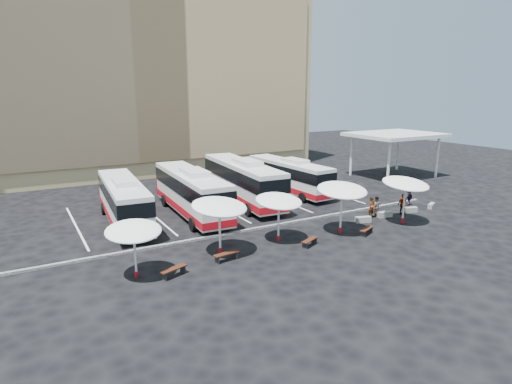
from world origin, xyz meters
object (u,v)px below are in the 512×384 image
bus_2 (242,180)px  passenger_0 (372,208)px  sunshade_3 (342,190)px  conc_bench_2 (410,210)px  wood_bench_0 (174,270)px  conc_bench_1 (385,214)px  sunshade_4 (406,184)px  passenger_3 (409,197)px  wood_bench_2 (310,241)px  bus_3 (289,175)px  sunshade_1 (219,207)px  bus_0 (124,200)px  conc_bench_0 (363,220)px  wood_bench_3 (367,230)px  bus_1 (191,191)px  sunshade_2 (279,201)px  passenger_2 (402,204)px  conc_bench_3 (431,206)px  passenger_1 (376,206)px  wood_bench_1 (226,255)px  sunshade_0 (133,231)px

bus_2 → passenger_0: size_ratio=7.55×
sunshade_3 → conc_bench_2: sunshade_3 is taller
wood_bench_0 → conc_bench_1: wood_bench_0 is taller
sunshade_4 → passenger_3: (4.55, 3.42, -2.36)m
sunshade_3 → wood_bench_2: sunshade_3 is taller
wood_bench_0 → passenger_3: bearing=9.8°
bus_3 → sunshade_1: sunshade_1 is taller
bus_0 → sunshade_4: (18.92, -10.67, 1.23)m
sunshade_1 → wood_bench_2: (5.77, -1.71, -2.73)m
sunshade_4 → bus_0: bearing=150.6°
bus_2 → conc_bench_0: size_ratio=10.76×
bus_2 → sunshade_4: bearing=-51.9°
wood_bench_3 → bus_0: bearing=141.9°
sunshade_4 → conc_bench_2: bearing=31.1°
bus_1 → conc_bench_2: bus_1 is taller
sunshade_2 → wood_bench_2: bearing=-56.8°
passenger_2 → conc_bench_3: bearing=0.8°
sunshade_2 → wood_bench_0: 8.82m
conc_bench_0 → passenger_2: 4.51m
sunshade_3 → sunshade_4: bearing=-5.8°
bus_0 → passenger_3: bearing=-12.7°
bus_1 → sunshade_4: (13.50, -10.34, 1.09)m
conc_bench_1 → passenger_1: 0.95m
sunshade_1 → wood_bench_1: size_ratio=2.63×
bus_2 → conc_bench_3: bus_2 is taller
passenger_0 → bus_0: bearing=144.8°
conc_bench_3 → passenger_1: size_ratio=0.66×
passenger_2 → passenger_1: bearing=165.6°
sunshade_2 → wood_bench_0: bearing=-166.1°
sunshade_0 → conc_bench_0: 18.33m
sunshade_3 → sunshade_4: 5.84m
sunshade_0 → passenger_3: size_ratio=2.18×
wood_bench_2 → passenger_0: bearing=18.3°
sunshade_1 → wood_bench_3: 11.21m
bus_0 → conc_bench_1: bus_0 is taller
sunshade_1 → wood_bench_3: (10.71, -1.86, -2.73)m
conc_bench_2 → passenger_1: (-3.42, 0.61, 0.62)m
wood_bench_2 → wood_bench_3: (4.94, -0.16, -0.00)m
sunshade_1 → conc_bench_2: size_ratio=3.74×
sunshade_0 → passenger_2: 22.70m
bus_2 → conc_bench_1: bus_2 is taller
bus_2 → passenger_3: size_ratio=8.55×
sunshade_0 → sunshade_4: (20.70, -0.31, 0.43)m
bus_1 → conc_bench_0: bearing=-35.8°
wood_bench_0 → passenger_3: passenger_3 is taller
bus_3 → sunshade_1: (-13.03, -11.60, 1.26)m
wood_bench_1 → passenger_3: passenger_3 is taller
passenger_0 → sunshade_2: bearing=175.1°
conc_bench_3 → passenger_1: 6.20m
wood_bench_1 → passenger_3: bearing=9.9°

